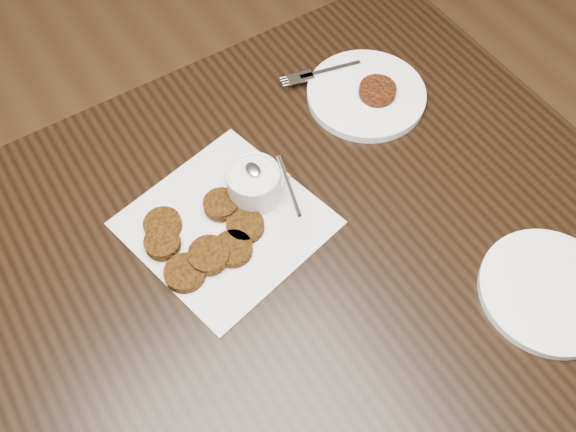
% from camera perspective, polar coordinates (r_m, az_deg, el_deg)
% --- Properties ---
extents(table, '(1.38, 0.89, 0.75)m').
position_cam_1_polar(table, '(1.27, -5.17, -14.69)').
color(table, black).
rests_on(table, floor).
extents(napkin, '(0.32, 0.32, 0.00)m').
position_cam_1_polar(napkin, '(0.98, -5.71, -0.66)').
color(napkin, silver).
rests_on(napkin, table).
extents(sauce_ramekin, '(0.14, 0.14, 0.12)m').
position_cam_1_polar(sauce_ramekin, '(0.96, -3.24, 3.98)').
color(sauce_ramekin, silver).
rests_on(sauce_ramekin, napkin).
extents(patty_cluster, '(0.24, 0.24, 0.02)m').
position_cam_1_polar(patty_cluster, '(0.95, -7.99, -2.38)').
color(patty_cluster, brown).
rests_on(patty_cluster, napkin).
extents(plate_with_patty, '(0.26, 0.26, 0.03)m').
position_cam_1_polar(plate_with_patty, '(1.14, 7.21, 11.25)').
color(plate_with_patty, white).
rests_on(plate_with_patty, table).
extents(plate_empty, '(0.24, 0.24, 0.01)m').
position_cam_1_polar(plate_empty, '(0.99, 22.78, -6.36)').
color(plate_empty, white).
rests_on(plate_empty, table).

